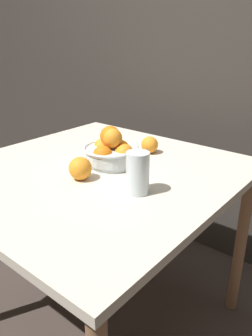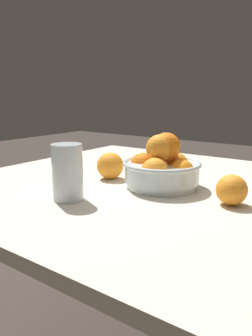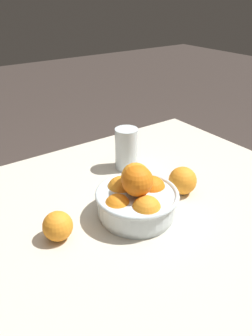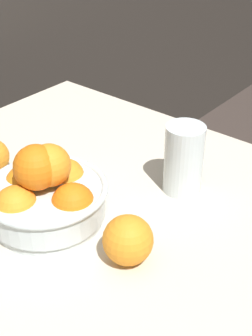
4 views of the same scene
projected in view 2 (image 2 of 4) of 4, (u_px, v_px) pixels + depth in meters
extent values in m
cube|color=beige|center=(144.00, 187.00, 0.99)|extent=(1.02, 1.05, 0.03)
cylinder|color=#936B47|center=(115.00, 224.00, 1.70)|extent=(0.05, 0.05, 0.74)
cylinder|color=silver|center=(161.00, 184.00, 0.93)|extent=(0.20, 0.20, 0.02)
cylinder|color=silver|center=(162.00, 172.00, 0.92)|extent=(0.21, 0.21, 0.05)
torus|color=silver|center=(162.00, 163.00, 0.92)|extent=(0.22, 0.22, 0.01)
sphere|color=orange|center=(155.00, 172.00, 0.87)|extent=(0.08, 0.08, 0.08)
sphere|color=orange|center=(182.00, 172.00, 0.89)|extent=(0.07, 0.07, 0.07)
sphere|color=orange|center=(176.00, 165.00, 0.96)|extent=(0.08, 0.08, 0.08)
sphere|color=orange|center=(143.00, 166.00, 0.95)|extent=(0.08, 0.08, 0.08)
sphere|color=orange|center=(166.00, 147.00, 0.91)|extent=(0.08, 0.08, 0.08)
sphere|color=orange|center=(159.00, 148.00, 0.90)|extent=(0.08, 0.08, 0.08)
cylinder|color=#F4A314|center=(68.00, 178.00, 0.81)|extent=(0.07, 0.07, 0.11)
cylinder|color=silver|center=(68.00, 172.00, 0.81)|extent=(0.08, 0.08, 0.14)
sphere|color=orange|center=(232.00, 190.00, 0.77)|extent=(0.07, 0.07, 0.07)
sphere|color=orange|center=(110.00, 166.00, 1.01)|extent=(0.08, 0.08, 0.08)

